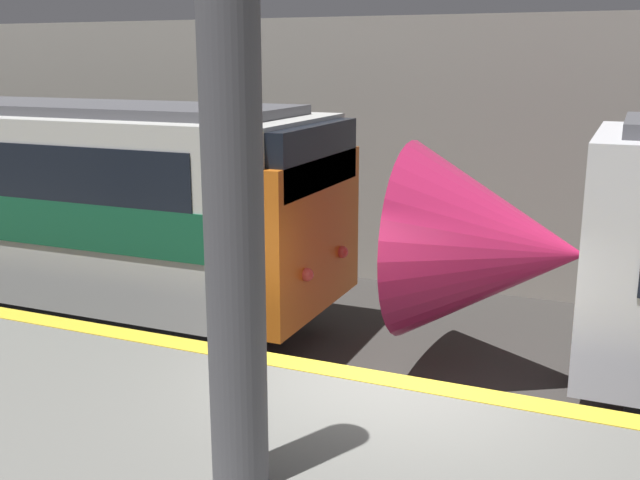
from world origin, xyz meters
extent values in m
plane|color=#33302D|center=(0.00, 0.00, 0.00)|extent=(120.00, 120.00, 0.00)
cube|color=gold|center=(0.00, -0.15, 1.11)|extent=(40.00, 0.30, 0.01)
cube|color=#9E998E|center=(0.00, 6.56, 2.44)|extent=(50.00, 0.15, 4.87)
cylinder|color=#56565B|center=(-0.46, -2.28, 2.97)|extent=(0.42, 0.42, 3.72)
cone|color=#B21E4C|center=(0.47, 2.58, 1.86)|extent=(2.20, 2.57, 2.57)
sphere|color=#F2EFCC|center=(-0.48, 2.58, 1.45)|extent=(0.20, 0.20, 0.20)
cube|color=orange|center=(-1.96, 2.58, 1.77)|extent=(0.25, 2.76, 2.16)
cube|color=black|center=(-1.96, 2.58, 2.85)|extent=(0.25, 2.48, 0.86)
sphere|color=#EA4C42|center=(-1.81, 1.95, 1.40)|extent=(0.18, 0.18, 0.18)
sphere|color=#EA4C42|center=(-1.81, 3.21, 1.40)|extent=(0.18, 0.18, 0.18)
camera|label=1|loc=(2.02, -6.62, 4.17)|focal=42.00mm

